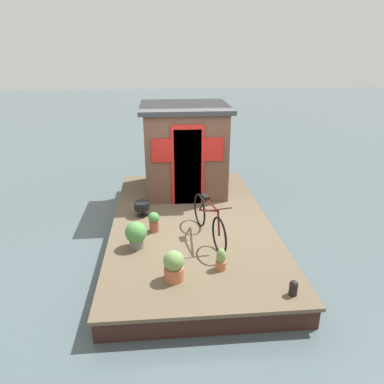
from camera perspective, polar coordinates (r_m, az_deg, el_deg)
The scene contains 10 objects.
ground_plane at distance 7.72m, azimuth -0.13°, elevation -7.10°, with size 60.00×60.00×0.00m, color #4C5B60.
houseboat_deck at distance 7.63m, azimuth -0.13°, elevation -5.76°, with size 5.80×3.19×0.41m.
houseboat_cabin at distance 8.85m, azimuth -1.13°, elevation 6.85°, with size 2.01×2.06×2.08m.
bicycle at distance 6.70m, azimuth 2.62°, elevation -4.38°, with size 1.73×0.54×0.79m.
potted_plant_geranium at distance 5.62m, azimuth -2.86°, elevation -11.43°, with size 0.32×0.32×0.48m.
potted_plant_basil at distance 7.05m, azimuth -5.98°, elevation -4.57°, with size 0.21×0.21×0.39m.
potted_plant_fern at distance 5.91m, azimuth 4.56°, elevation -10.49°, with size 0.17×0.17×0.37m.
potted_plant_succulent at distance 6.51m, azimuth -8.75°, elevation -6.51°, with size 0.38×0.38×0.48m.
charcoal_grill at distance 7.72m, azimuth -7.85°, elevation -2.25°, with size 0.32×0.32×0.30m.
mooring_bollard at distance 5.56m, azimuth 15.58°, elevation -14.16°, with size 0.13×0.13×0.24m.
Camera 1 is at (-6.75, 0.57, 3.71)m, focal length 34.11 mm.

